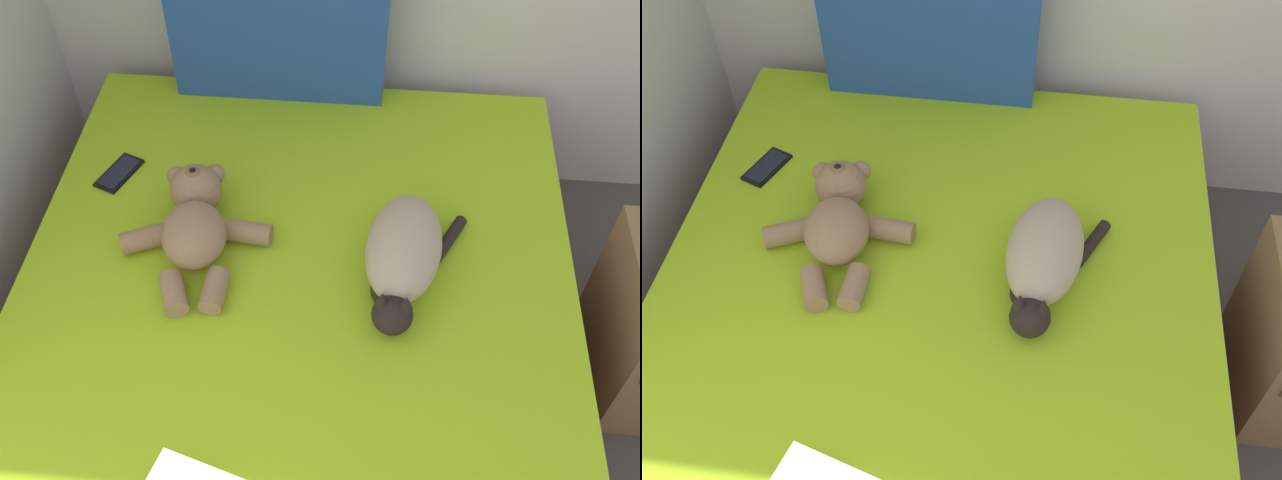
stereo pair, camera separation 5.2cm
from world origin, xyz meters
TOP-DOWN VIEW (x-y plane):
  - bed at (0.90, 2.90)m, footprint 1.49×1.92m
  - patterned_cushion at (0.77, 3.79)m, footprint 0.65×0.11m
  - cat at (1.17, 3.08)m, footprint 0.29×0.42m
  - teddy_bear at (0.63, 3.14)m, footprint 0.40×0.46m
  - cell_phone at (0.35, 3.36)m, footprint 0.12×0.16m

SIDE VIEW (x-z plane):
  - bed at x=0.90m, z-range 0.00..0.45m
  - cell_phone at x=0.35m, z-range 0.45..0.46m
  - teddy_bear at x=0.63m, z-range 0.44..0.59m
  - cat at x=1.17m, z-range 0.45..0.60m
  - patterned_cushion at x=0.77m, z-range 0.45..0.91m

